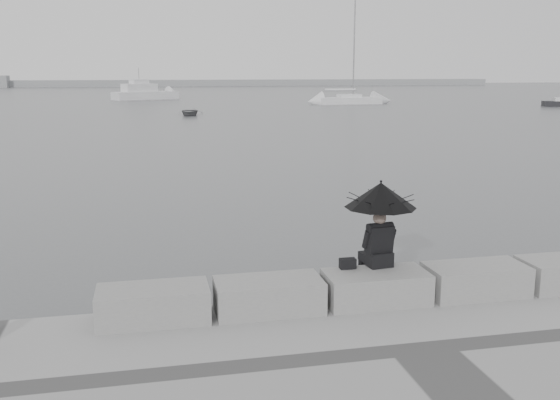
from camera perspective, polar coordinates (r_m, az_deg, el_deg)
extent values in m
plane|color=#4D5053|center=(10.56, 7.75, -10.96)|extent=(360.00, 360.00, 0.00)
cube|color=gray|center=(9.30, -11.52, -9.35)|extent=(1.60, 0.80, 0.50)
cube|color=gray|center=(9.45, -1.04, -8.75)|extent=(1.60, 0.80, 0.50)
cube|color=gray|center=(9.90, 8.76, -7.92)|extent=(1.60, 0.80, 0.50)
cube|color=gray|center=(10.60, 17.45, -7.00)|extent=(1.60, 0.80, 0.50)
sphere|color=#726056|center=(9.95, 9.09, -1.64)|extent=(0.21, 0.21, 0.21)
cylinder|color=black|center=(9.92, 9.12, -1.26)|extent=(0.02, 0.02, 1.00)
cone|color=black|center=(9.86, 9.18, 0.45)|extent=(1.14, 1.14, 0.40)
sphere|color=black|center=(9.82, 9.22, 1.70)|extent=(0.04, 0.04, 0.04)
cube|color=black|center=(9.92, 6.20, -5.79)|extent=(0.25, 0.14, 0.16)
cube|color=gray|center=(164.20, -11.11, 10.44)|extent=(180.00, 6.00, 1.60)
cube|color=white|center=(77.47, 6.33, 8.97)|extent=(7.89, 2.73, 0.90)
cube|color=white|center=(77.44, 6.34, 9.42)|extent=(2.79, 1.71, 0.50)
cylinder|color=gray|center=(77.42, 6.45, 13.75)|extent=(0.16, 0.16, 12.00)
cylinder|color=gray|center=(77.42, 6.36, 9.90)|extent=(4.38, 0.28, 0.10)
cube|color=white|center=(90.96, -12.18, 9.29)|extent=(9.49, 6.78, 1.20)
cube|color=white|center=(90.92, -12.21, 9.98)|extent=(5.12, 4.10, 1.20)
cube|color=white|center=(90.90, -12.24, 10.55)|extent=(2.79, 2.49, 0.60)
cylinder|color=gray|center=(90.89, -12.27, 11.24)|extent=(0.08, 0.08, 1.60)
imported|color=gray|center=(58.27, -8.27, 7.96)|extent=(3.62, 2.01, 0.58)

